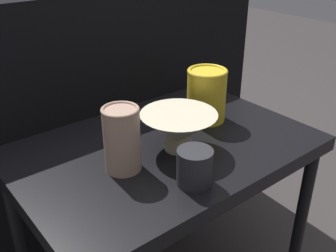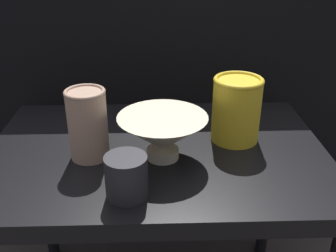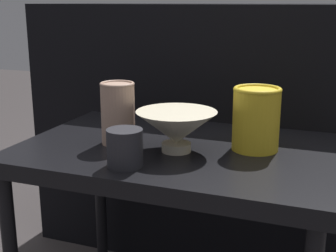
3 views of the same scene
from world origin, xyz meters
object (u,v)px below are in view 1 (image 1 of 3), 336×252
Objects in this scene: cup at (195,167)px; bowl at (179,128)px; vase_textured_left at (122,139)px; vase_colorful_right at (206,94)px.

bowl is at bearing 62.99° from cup.
vase_textured_left is 1.02× the size of vase_colorful_right.
cup is (-0.07, -0.14, -0.02)m from bowl.
vase_textured_left reaches higher than cup.
cup is at bearing -58.71° from vase_textured_left.
bowl is 0.19m from vase_colorful_right.
vase_colorful_right is at bearing 41.95° from cup.
vase_colorful_right is (0.17, 0.08, 0.02)m from bowl.
vase_textured_left reaches higher than vase_colorful_right.
vase_textured_left is (-0.16, 0.01, 0.02)m from bowl.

